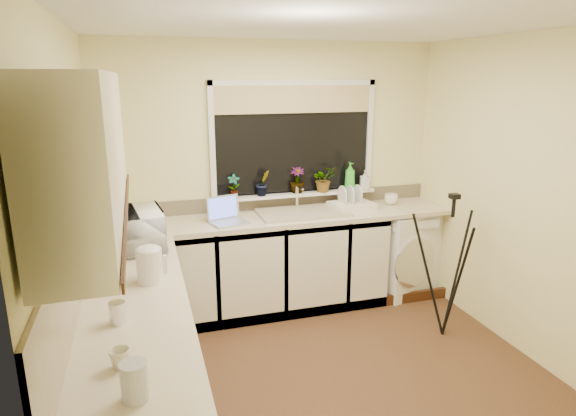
% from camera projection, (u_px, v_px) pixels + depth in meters
% --- Properties ---
extents(floor, '(3.20, 3.20, 0.00)m').
position_uv_depth(floor, '(328.00, 376.00, 3.62)').
color(floor, brown).
rests_on(floor, ground).
extents(ceiling, '(3.20, 3.20, 0.00)m').
position_uv_depth(ceiling, '(337.00, 22.00, 2.98)').
color(ceiling, white).
rests_on(ceiling, ground).
extents(wall_back, '(3.20, 0.00, 3.20)m').
position_uv_depth(wall_back, '(273.00, 175.00, 4.69)').
color(wall_back, '#F3EBA2').
rests_on(wall_back, ground).
extents(wall_front, '(3.20, 0.00, 3.20)m').
position_uv_depth(wall_front, '(476.00, 317.00, 1.91)').
color(wall_front, '#F3EBA2').
rests_on(wall_front, ground).
extents(wall_left, '(0.00, 3.00, 3.00)m').
position_uv_depth(wall_left, '(75.00, 238.00, 2.85)').
color(wall_left, '#F3EBA2').
rests_on(wall_left, ground).
extents(wall_right, '(0.00, 3.00, 3.00)m').
position_uv_depth(wall_right, '(528.00, 199.00, 3.75)').
color(wall_right, '#F3EBA2').
rests_on(wall_right, ground).
extents(base_cabinet_back, '(2.55, 0.60, 0.86)m').
position_uv_depth(base_cabinet_back, '(248.00, 268.00, 4.52)').
color(base_cabinet_back, silver).
rests_on(base_cabinet_back, floor).
extents(base_cabinet_left, '(0.54, 2.40, 0.86)m').
position_uv_depth(base_cabinet_left, '(140.00, 379.00, 2.86)').
color(base_cabinet_left, silver).
rests_on(base_cabinet_left, floor).
extents(worktop_back, '(3.20, 0.60, 0.04)m').
position_uv_depth(worktop_back, '(282.00, 218.00, 4.50)').
color(worktop_back, beige).
rests_on(worktop_back, base_cabinet_back).
extents(worktop_left, '(0.60, 2.40, 0.04)m').
position_uv_depth(worktop_left, '(134.00, 308.00, 2.75)').
color(worktop_left, beige).
rests_on(worktop_left, base_cabinet_left).
extents(upper_cabinet, '(0.28, 1.90, 0.70)m').
position_uv_depth(upper_cabinet, '(87.00, 148.00, 2.33)').
color(upper_cabinet, silver).
rests_on(upper_cabinet, wall_left).
extents(splashback_left, '(0.02, 2.40, 0.45)m').
position_uv_depth(splashback_left, '(73.00, 273.00, 2.60)').
color(splashback_left, beige).
rests_on(splashback_left, wall_left).
extents(splashback_back, '(3.20, 0.02, 0.14)m').
position_uv_depth(splashback_back, '(274.00, 201.00, 4.74)').
color(splashback_back, beige).
rests_on(splashback_back, wall_back).
extents(window_glass, '(1.50, 0.02, 1.00)m').
position_uv_depth(window_glass, '(294.00, 140.00, 4.64)').
color(window_glass, black).
rests_on(window_glass, wall_back).
extents(window_blind, '(1.50, 0.02, 0.25)m').
position_uv_depth(window_blind, '(295.00, 99.00, 4.52)').
color(window_blind, tan).
rests_on(window_blind, wall_back).
extents(windowsill, '(1.60, 0.14, 0.03)m').
position_uv_depth(windowsill, '(295.00, 194.00, 4.73)').
color(windowsill, white).
rests_on(windowsill, wall_back).
extents(sink, '(0.82, 0.46, 0.03)m').
position_uv_depth(sink, '(303.00, 213.00, 4.55)').
color(sink, tan).
rests_on(sink, worktop_back).
extents(faucet, '(0.03, 0.03, 0.24)m').
position_uv_depth(faucet, '(297.00, 197.00, 4.68)').
color(faucet, silver).
rests_on(faucet, worktop_back).
extents(washing_machine, '(0.73, 0.72, 0.85)m').
position_uv_depth(washing_machine, '(399.00, 250.00, 5.00)').
color(washing_machine, white).
rests_on(washing_machine, floor).
extents(laptop, '(0.36, 0.32, 0.22)m').
position_uv_depth(laptop, '(226.00, 216.00, 4.28)').
color(laptop, '#ABABB3').
rests_on(laptop, worktop_back).
extents(kettle, '(0.16, 0.16, 0.21)m').
position_uv_depth(kettle, '(149.00, 266.00, 3.02)').
color(kettle, white).
rests_on(kettle, worktop_left).
extents(dish_rack, '(0.43, 0.35, 0.06)m').
position_uv_depth(dish_rack, '(351.00, 205.00, 4.73)').
color(dish_rack, white).
rests_on(dish_rack, worktop_back).
extents(tripod, '(0.82, 0.82, 1.23)m').
position_uv_depth(tripod, '(448.00, 267.00, 4.05)').
color(tripod, black).
rests_on(tripod, floor).
extents(glass_jug, '(0.11, 0.11, 0.16)m').
position_uv_depth(glass_jug, '(135.00, 381.00, 1.92)').
color(glass_jug, '#B6B9C1').
rests_on(glass_jug, worktop_left).
extents(steel_jar, '(0.08, 0.08, 0.12)m').
position_uv_depth(steel_jar, '(117.00, 313.00, 2.52)').
color(steel_jar, silver).
rests_on(steel_jar, worktop_left).
extents(microwave, '(0.41, 0.55, 0.28)m').
position_uv_depth(microwave, '(138.00, 229.00, 3.62)').
color(microwave, white).
rests_on(microwave, worktop_left).
extents(plant_a, '(0.13, 0.10, 0.22)m').
position_uv_depth(plant_a, '(234.00, 186.00, 4.51)').
color(plant_a, '#999999').
rests_on(plant_a, windowsill).
extents(plant_b, '(0.16, 0.14, 0.24)m').
position_uv_depth(plant_b, '(263.00, 183.00, 4.57)').
color(plant_b, '#999999').
rests_on(plant_b, windowsill).
extents(plant_c, '(0.17, 0.17, 0.25)m').
position_uv_depth(plant_c, '(297.00, 180.00, 4.69)').
color(plant_c, '#999999').
rests_on(plant_c, windowsill).
extents(plant_d, '(0.25, 0.23, 0.25)m').
position_uv_depth(plant_d, '(324.00, 179.00, 4.74)').
color(plant_d, '#999999').
rests_on(plant_d, windowsill).
extents(soap_bottle_green, '(0.12, 0.12, 0.27)m').
position_uv_depth(soap_bottle_green, '(350.00, 176.00, 4.82)').
color(soap_bottle_green, green).
rests_on(soap_bottle_green, windowsill).
extents(soap_bottle_clear, '(0.10, 0.10, 0.19)m').
position_uv_depth(soap_bottle_clear, '(365.00, 180.00, 4.86)').
color(soap_bottle_clear, '#999999').
rests_on(soap_bottle_clear, windowsill).
extents(cup_back, '(0.17, 0.17, 0.11)m').
position_uv_depth(cup_back, '(391.00, 199.00, 4.88)').
color(cup_back, white).
rests_on(cup_back, worktop_back).
extents(cup_left, '(0.12, 0.12, 0.09)m').
position_uv_depth(cup_left, '(120.00, 358.00, 2.14)').
color(cup_left, beige).
rests_on(cup_left, worktop_left).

